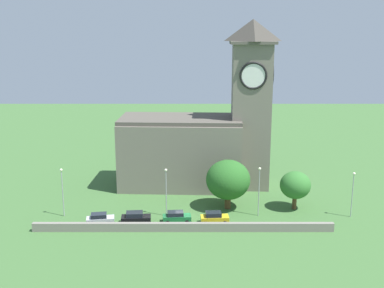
{
  "coord_description": "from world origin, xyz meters",
  "views": [
    {
      "loc": [
        1.3,
        -68.46,
        28.74
      ],
      "look_at": [
        1.3,
        6.33,
        10.42
      ],
      "focal_mm": 44.36,
      "sensor_mm": 36.0,
      "label": 1
    }
  ],
  "objects_px": {
    "church": "(202,137)",
    "streetlamp_west_end": "(62,185)",
    "streetlamp_west_mid": "(166,185)",
    "car_black": "(136,218)",
    "car_green": "(176,217)",
    "car_silver": "(100,219)",
    "tree_riverside_east": "(295,185)",
    "streetlamp_east_mid": "(353,187)",
    "streetlamp_central": "(259,184)",
    "car_yellow": "(214,218)",
    "tree_by_tower": "(228,180)"
  },
  "relations": [
    {
      "from": "car_green",
      "to": "car_yellow",
      "type": "bearing_deg",
      "value": -4.41
    },
    {
      "from": "car_black",
      "to": "car_green",
      "type": "bearing_deg",
      "value": 4.24
    },
    {
      "from": "streetlamp_east_mid",
      "to": "tree_by_tower",
      "type": "bearing_deg",
      "value": 169.14
    },
    {
      "from": "car_yellow",
      "to": "streetlamp_central",
      "type": "height_order",
      "value": "streetlamp_central"
    },
    {
      "from": "car_black",
      "to": "car_green",
      "type": "xyz_separation_m",
      "value": [
        6.16,
        0.46,
        -0.05
      ]
    },
    {
      "from": "streetlamp_west_mid",
      "to": "streetlamp_east_mid",
      "type": "height_order",
      "value": "streetlamp_west_mid"
    },
    {
      "from": "car_yellow",
      "to": "streetlamp_west_mid",
      "type": "bearing_deg",
      "value": 158.65
    },
    {
      "from": "car_yellow",
      "to": "tree_riverside_east",
      "type": "relative_size",
      "value": 0.68
    },
    {
      "from": "car_black",
      "to": "tree_riverside_east",
      "type": "bearing_deg",
      "value": 13.21
    },
    {
      "from": "streetlamp_east_mid",
      "to": "tree_by_tower",
      "type": "height_order",
      "value": "tree_by_tower"
    },
    {
      "from": "streetlamp_east_mid",
      "to": "car_silver",
      "type": "bearing_deg",
      "value": -175.75
    },
    {
      "from": "car_green",
      "to": "streetlamp_west_mid",
      "type": "xyz_separation_m",
      "value": [
        -1.66,
        2.45,
        4.24
      ]
    },
    {
      "from": "streetlamp_west_end",
      "to": "tree_by_tower",
      "type": "distance_m",
      "value": 26.18
    },
    {
      "from": "streetlamp_west_end",
      "to": "car_black",
      "type": "bearing_deg",
      "value": -13.83
    },
    {
      "from": "tree_by_tower",
      "to": "streetlamp_central",
      "type": "bearing_deg",
      "value": -34.42
    },
    {
      "from": "church",
      "to": "tree_riverside_east",
      "type": "distance_m",
      "value": 19.95
    },
    {
      "from": "car_green",
      "to": "streetlamp_central",
      "type": "relative_size",
      "value": 0.56
    },
    {
      "from": "car_yellow",
      "to": "streetlamp_east_mid",
      "type": "relative_size",
      "value": 0.59
    },
    {
      "from": "car_green",
      "to": "car_black",
      "type": "bearing_deg",
      "value": -175.76
    },
    {
      "from": "tree_by_tower",
      "to": "car_black",
      "type": "bearing_deg",
      "value": -156.7
    },
    {
      "from": "car_black",
      "to": "streetlamp_east_mid",
      "type": "distance_m",
      "value": 33.7
    },
    {
      "from": "car_green",
      "to": "tree_by_tower",
      "type": "bearing_deg",
      "value": 34.92
    },
    {
      "from": "streetlamp_east_mid",
      "to": "tree_by_tower",
      "type": "xyz_separation_m",
      "value": [
        -19.01,
        3.65,
        0.05
      ]
    },
    {
      "from": "church",
      "to": "car_green",
      "type": "height_order",
      "value": "church"
    },
    {
      "from": "car_silver",
      "to": "car_yellow",
      "type": "bearing_deg",
      "value": 1.17
    },
    {
      "from": "tree_riverside_east",
      "to": "streetlamp_east_mid",
      "type": "bearing_deg",
      "value": -22.57
    },
    {
      "from": "car_green",
      "to": "streetlamp_west_mid",
      "type": "bearing_deg",
      "value": 124.14
    },
    {
      "from": "car_black",
      "to": "streetlamp_east_mid",
      "type": "relative_size",
      "value": 0.62
    },
    {
      "from": "church",
      "to": "streetlamp_central",
      "type": "xyz_separation_m",
      "value": [
        8.61,
        -15.1,
        -4.0
      ]
    },
    {
      "from": "car_yellow",
      "to": "tree_by_tower",
      "type": "xyz_separation_m",
      "value": [
        2.47,
        6.17,
        3.98
      ]
    },
    {
      "from": "car_yellow",
      "to": "streetlamp_west_end",
      "type": "xyz_separation_m",
      "value": [
        -23.5,
        2.84,
        4.21
      ]
    },
    {
      "from": "car_black",
      "to": "streetlamp_west_mid",
      "type": "distance_m",
      "value": 6.79
    },
    {
      "from": "church",
      "to": "car_yellow",
      "type": "height_order",
      "value": "church"
    },
    {
      "from": "car_silver",
      "to": "car_black",
      "type": "xyz_separation_m",
      "value": [
        5.33,
        0.34,
        0.05
      ]
    },
    {
      "from": "streetlamp_west_end",
      "to": "church",
      "type": "bearing_deg",
      "value": 34.89
    },
    {
      "from": "church",
      "to": "streetlamp_west_end",
      "type": "xyz_separation_m",
      "value": [
        -21.94,
        -15.3,
        -4.09
      ]
    },
    {
      "from": "car_silver",
      "to": "tree_by_tower",
      "type": "height_order",
      "value": "tree_by_tower"
    },
    {
      "from": "streetlamp_west_end",
      "to": "tree_riverside_east",
      "type": "distance_m",
      "value": 36.98
    },
    {
      "from": "car_silver",
      "to": "tree_riverside_east",
      "type": "xyz_separation_m",
      "value": [
        30.57,
        6.26,
        3.2
      ]
    },
    {
      "from": "tree_by_tower",
      "to": "tree_riverside_east",
      "type": "distance_m",
      "value": 10.91
    },
    {
      "from": "streetlamp_west_end",
      "to": "streetlamp_west_mid",
      "type": "relative_size",
      "value": 1.01
    },
    {
      "from": "streetlamp_west_end",
      "to": "tree_by_tower",
      "type": "bearing_deg",
      "value": 7.31
    },
    {
      "from": "car_green",
      "to": "streetlamp_central",
      "type": "xyz_separation_m",
      "value": [
        12.79,
        2.59,
        4.35
      ]
    },
    {
      "from": "streetlamp_west_mid",
      "to": "streetlamp_central",
      "type": "bearing_deg",
      "value": 0.55
    },
    {
      "from": "streetlamp_central",
      "to": "streetlamp_east_mid",
      "type": "relative_size",
      "value": 1.09
    },
    {
      "from": "church",
      "to": "tree_riverside_east",
      "type": "height_order",
      "value": "church"
    },
    {
      "from": "streetlamp_west_end",
      "to": "tree_by_tower",
      "type": "height_order",
      "value": "tree_by_tower"
    },
    {
      "from": "church",
      "to": "tree_riverside_east",
      "type": "bearing_deg",
      "value": -39.38
    },
    {
      "from": "tree_riverside_east",
      "to": "streetlamp_central",
      "type": "bearing_deg",
      "value": -155.45
    },
    {
      "from": "streetlamp_central",
      "to": "streetlamp_west_mid",
      "type": "bearing_deg",
      "value": -179.45
    }
  ]
}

